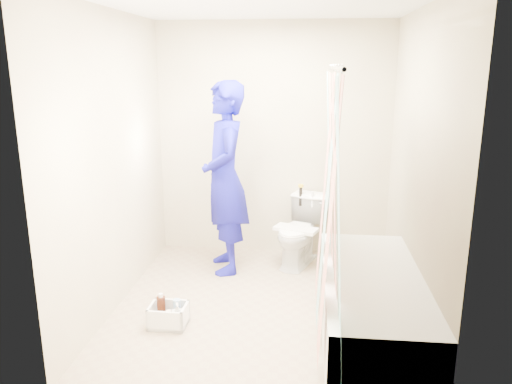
# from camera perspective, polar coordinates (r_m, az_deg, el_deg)

# --- Properties ---
(floor) EXTENTS (2.60, 2.60, 0.00)m
(floor) POSITION_cam_1_polar(r_m,az_deg,el_deg) (4.32, 0.60, -12.78)
(floor) COLOR tan
(floor) RESTS_ON ground
(ceiling) EXTENTS (2.40, 2.60, 0.02)m
(ceiling) POSITION_cam_1_polar(r_m,az_deg,el_deg) (3.86, 0.70, 20.75)
(ceiling) COLOR white
(ceiling) RESTS_ON wall_back
(wall_back) EXTENTS (2.40, 0.02, 2.40)m
(wall_back) POSITION_cam_1_polar(r_m,az_deg,el_deg) (5.19, 2.01, 5.84)
(wall_back) COLOR beige
(wall_back) RESTS_ON ground
(wall_front) EXTENTS (2.40, 0.02, 2.40)m
(wall_front) POSITION_cam_1_polar(r_m,az_deg,el_deg) (2.66, -2.00, -2.49)
(wall_front) COLOR beige
(wall_front) RESTS_ON ground
(wall_left) EXTENTS (0.02, 2.60, 2.40)m
(wall_left) POSITION_cam_1_polar(r_m,az_deg,el_deg) (4.20, -15.90, 3.25)
(wall_left) COLOR beige
(wall_left) RESTS_ON ground
(wall_right) EXTENTS (0.02, 2.60, 2.40)m
(wall_right) POSITION_cam_1_polar(r_m,az_deg,el_deg) (3.99, 18.08, 2.51)
(wall_right) COLOR beige
(wall_right) RESTS_ON ground
(bathtub) EXTENTS (0.70, 1.75, 0.50)m
(bathtub) POSITION_cam_1_polar(r_m,az_deg,el_deg) (3.83, 13.03, -12.41)
(bathtub) COLOR white
(bathtub) RESTS_ON ground
(curtain_rod) EXTENTS (0.02, 1.90, 0.02)m
(curtain_rod) POSITION_cam_1_polar(r_m,az_deg,el_deg) (3.40, 8.99, 13.84)
(curtain_rod) COLOR silver
(curtain_rod) RESTS_ON wall_back
(shower_curtain) EXTENTS (0.06, 1.75, 1.80)m
(shower_curtain) POSITION_cam_1_polar(r_m,az_deg,el_deg) (3.53, 8.41, -1.41)
(shower_curtain) COLOR white
(shower_curtain) RESTS_ON curtain_rod
(toilet) EXTENTS (0.60, 0.77, 0.69)m
(toilet) POSITION_cam_1_polar(r_m,az_deg,el_deg) (5.04, 5.04, -4.52)
(toilet) COLOR white
(toilet) RESTS_ON ground
(tank_lid) EXTENTS (0.46, 0.32, 0.03)m
(tank_lid) POSITION_cam_1_polar(r_m,az_deg,el_deg) (4.92, 4.58, -4.24)
(tank_lid) COLOR white
(tank_lid) RESTS_ON toilet
(tank_internals) EXTENTS (0.16, 0.09, 0.22)m
(tank_internals) POSITION_cam_1_polar(r_m,az_deg,el_deg) (5.12, 5.48, -0.33)
(tank_internals) COLOR black
(tank_internals) RESTS_ON toilet
(plumber) EXTENTS (0.62, 0.77, 1.83)m
(plumber) POSITION_cam_1_polar(r_m,az_deg,el_deg) (4.75, -3.57, 1.54)
(plumber) COLOR #1011A2
(plumber) RESTS_ON ground
(cleaning_caddy) EXTENTS (0.29, 0.23, 0.22)m
(cleaning_caddy) POSITION_cam_1_polar(r_m,az_deg,el_deg) (4.04, -9.86, -13.80)
(cleaning_caddy) COLOR white
(cleaning_caddy) RESTS_ON ground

